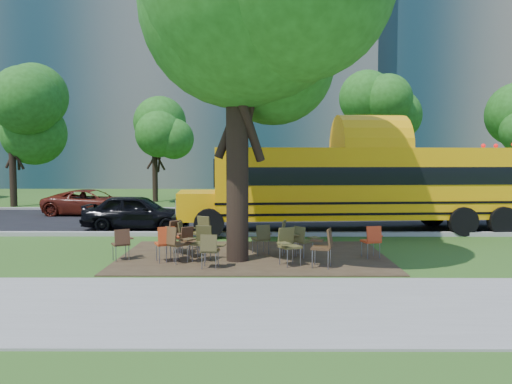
{
  "coord_description": "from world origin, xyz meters",
  "views": [
    {
      "loc": [
        1.13,
        -13.62,
        2.65
      ],
      "look_at": [
        1.06,
        3.41,
        1.46
      ],
      "focal_mm": 35.0,
      "sensor_mm": 36.0,
      "label": 1
    }
  ],
  "objects_px": {
    "chair_0": "(122,241)",
    "chair_13": "(373,238)",
    "chair_5": "(288,243)",
    "black_car": "(137,212)",
    "school_bus": "(366,184)",
    "main_tree": "(237,23)",
    "chair_1": "(176,241)",
    "chair_11": "(262,236)",
    "chair_9": "(200,229)",
    "chair_6": "(324,244)",
    "chair_8": "(176,234)",
    "chair_10": "(178,234)",
    "chair_12": "(288,234)",
    "chair_3": "(201,240)",
    "chair_2": "(167,240)",
    "bg_car_red": "(92,202)",
    "chair_4": "(211,248)",
    "chair_14": "(189,239)",
    "chair_7": "(303,238)"
  },
  "relations": [
    {
      "from": "chair_6",
      "to": "black_car",
      "type": "relative_size",
      "value": 0.25
    },
    {
      "from": "school_bus",
      "to": "chair_6",
      "type": "relative_size",
      "value": 12.81
    },
    {
      "from": "chair_3",
      "to": "chair_9",
      "type": "relative_size",
      "value": 0.95
    },
    {
      "from": "school_bus",
      "to": "black_car",
      "type": "relative_size",
      "value": 3.2
    },
    {
      "from": "chair_3",
      "to": "black_car",
      "type": "distance_m",
      "value": 6.17
    },
    {
      "from": "chair_8",
      "to": "chair_11",
      "type": "xyz_separation_m",
      "value": [
        2.36,
        -0.23,
        -0.03
      ]
    },
    {
      "from": "chair_6",
      "to": "school_bus",
      "type": "bearing_deg",
      "value": -4.56
    },
    {
      "from": "chair_1",
      "to": "chair_11",
      "type": "relative_size",
      "value": 1.12
    },
    {
      "from": "main_tree",
      "to": "bg_car_red",
      "type": "xyz_separation_m",
      "value": [
        -7.02,
        9.99,
        -5.35
      ]
    },
    {
      "from": "chair_12",
      "to": "chair_8",
      "type": "bearing_deg",
      "value": -85.49
    },
    {
      "from": "school_bus",
      "to": "main_tree",
      "type": "bearing_deg",
      "value": -134.61
    },
    {
      "from": "chair_2",
      "to": "chair_8",
      "type": "relative_size",
      "value": 1.05
    },
    {
      "from": "chair_0",
      "to": "chair_13",
      "type": "xyz_separation_m",
      "value": [
        6.45,
        0.32,
        0.03
      ]
    },
    {
      "from": "chair_1",
      "to": "chair_6",
      "type": "height_order",
      "value": "chair_6"
    },
    {
      "from": "chair_8",
      "to": "chair_13",
      "type": "relative_size",
      "value": 1.02
    },
    {
      "from": "chair_0",
      "to": "chair_5",
      "type": "distance_m",
      "value": 4.23
    },
    {
      "from": "black_car",
      "to": "chair_14",
      "type": "bearing_deg",
      "value": -150.39
    },
    {
      "from": "chair_5",
      "to": "chair_8",
      "type": "distance_m",
      "value": 3.37
    },
    {
      "from": "black_car",
      "to": "chair_7",
      "type": "bearing_deg",
      "value": -129.78
    },
    {
      "from": "chair_4",
      "to": "chair_8",
      "type": "relative_size",
      "value": 0.96
    },
    {
      "from": "chair_6",
      "to": "chair_4",
      "type": "bearing_deg",
      "value": 109.41
    },
    {
      "from": "main_tree",
      "to": "chair_11",
      "type": "xyz_separation_m",
      "value": [
        0.64,
        0.8,
        -5.42
      ]
    },
    {
      "from": "chair_6",
      "to": "chair_12",
      "type": "xyz_separation_m",
      "value": [
        -0.77,
        1.47,
        -0.0
      ]
    },
    {
      "from": "chair_2",
      "to": "chair_6",
      "type": "xyz_separation_m",
      "value": [
        3.86,
        -0.59,
        0.02
      ]
    },
    {
      "from": "chair_3",
      "to": "chair_9",
      "type": "distance_m",
      "value": 1.62
    },
    {
      "from": "main_tree",
      "to": "chair_9",
      "type": "bearing_deg",
      "value": 125.65
    },
    {
      "from": "chair_8",
      "to": "chair_11",
      "type": "relative_size",
      "value": 1.05
    },
    {
      "from": "chair_5",
      "to": "chair_8",
      "type": "height_order",
      "value": "chair_5"
    },
    {
      "from": "chair_10",
      "to": "chair_8",
      "type": "bearing_deg",
      "value": -122.18
    },
    {
      "from": "chair_9",
      "to": "chair_11",
      "type": "distance_m",
      "value": 1.95
    },
    {
      "from": "chair_2",
      "to": "chair_7",
      "type": "height_order",
      "value": "chair_2"
    },
    {
      "from": "chair_13",
      "to": "black_car",
      "type": "height_order",
      "value": "black_car"
    },
    {
      "from": "chair_9",
      "to": "chair_14",
      "type": "distance_m",
      "value": 1.12
    },
    {
      "from": "chair_5",
      "to": "chair_13",
      "type": "relative_size",
      "value": 1.07
    },
    {
      "from": "chair_10",
      "to": "chair_14",
      "type": "height_order",
      "value": "chair_10"
    },
    {
      "from": "chair_3",
      "to": "chair_12",
      "type": "xyz_separation_m",
      "value": [
        2.25,
        0.7,
        0.03
      ]
    },
    {
      "from": "chair_6",
      "to": "chair_14",
      "type": "distance_m",
      "value": 3.63
    },
    {
      "from": "chair_4",
      "to": "chair_10",
      "type": "height_order",
      "value": "chair_10"
    },
    {
      "from": "chair_13",
      "to": "black_car",
      "type": "relative_size",
      "value": 0.23
    },
    {
      "from": "chair_0",
      "to": "chair_1",
      "type": "bearing_deg",
      "value": -43.32
    },
    {
      "from": "chair_8",
      "to": "main_tree",
      "type": "bearing_deg",
      "value": -115.51
    },
    {
      "from": "chair_1",
      "to": "bg_car_red",
      "type": "bearing_deg",
      "value": 159.53
    },
    {
      "from": "school_bus",
      "to": "chair_10",
      "type": "height_order",
      "value": "school_bus"
    },
    {
      "from": "chair_12",
      "to": "chair_13",
      "type": "bearing_deg",
      "value": 91.87
    },
    {
      "from": "main_tree",
      "to": "chair_8",
      "type": "bearing_deg",
      "value": 149.11
    },
    {
      "from": "chair_7",
      "to": "bg_car_red",
      "type": "distance_m",
      "value": 12.96
    },
    {
      "from": "black_car",
      "to": "bg_car_red",
      "type": "height_order",
      "value": "black_car"
    },
    {
      "from": "chair_2",
      "to": "chair_4",
      "type": "distance_m",
      "value": 1.38
    },
    {
      "from": "chair_5",
      "to": "chair_13",
      "type": "distance_m",
      "value": 2.44
    },
    {
      "from": "chair_9",
      "to": "chair_10",
      "type": "height_order",
      "value": "chair_9"
    }
  ]
}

